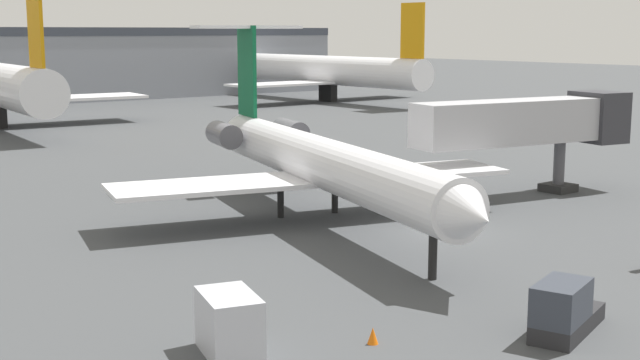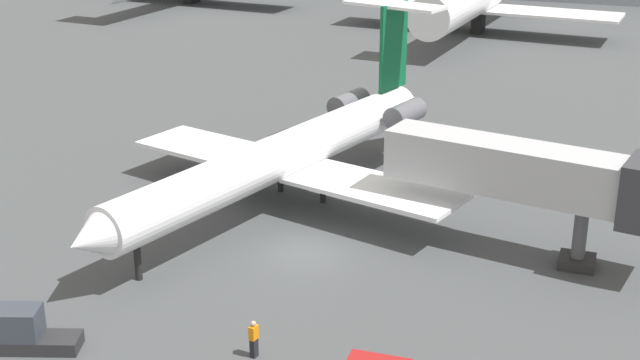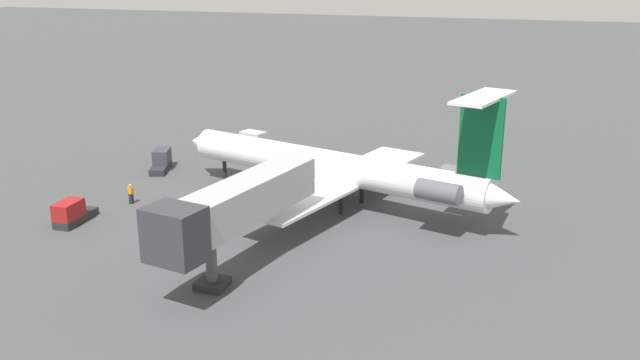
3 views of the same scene
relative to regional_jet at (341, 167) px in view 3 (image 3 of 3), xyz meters
The scene contains 8 objects.
ground_plane 7.99m from the regional_jet, 62.68° to the right, with size 400.00×400.00×0.10m, color #424447.
regional_jet is the anchor object (origin of this frame).
jet_bridge 15.13m from the regional_jet, 10.84° to the right, with size 15.01×5.66×6.18m.
ground_crew_marshaller 17.51m from the regional_jet, 73.69° to the right, with size 0.33×0.44×1.69m.
baggage_tug_lead 20.07m from the regional_jet, 103.46° to the right, with size 4.24×2.60×1.90m.
baggage_tug_trailing 21.16m from the regional_jet, 60.52° to the right, with size 4.05×1.54×1.90m.
cargo_container_uld 20.04m from the regional_jet, 135.57° to the right, with size 2.24×2.89×1.93m.
traffic_cone_near 19.23m from the regional_jet, 122.23° to the right, with size 0.36×0.36×0.55m.
Camera 3 is at (48.66, 21.80, 19.30)m, focal length 39.43 mm.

